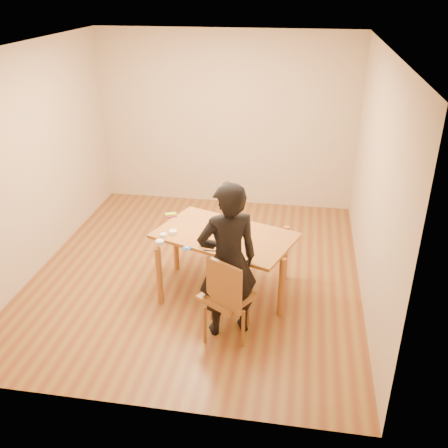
% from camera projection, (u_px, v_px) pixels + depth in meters
% --- Properties ---
extents(room_shell, '(4.00, 4.50, 2.70)m').
position_uv_depth(room_shell, '(201.00, 161.00, 6.02)').
color(room_shell, brown).
rests_on(room_shell, ground).
extents(dining_table, '(1.72, 1.35, 0.04)m').
position_uv_depth(dining_table, '(225.00, 236.00, 5.62)').
color(dining_table, brown).
rests_on(dining_table, floor).
extents(dining_chair, '(0.62, 0.62, 0.04)m').
position_uv_depth(dining_chair, '(227.00, 296.00, 5.03)').
color(dining_chair, brown).
rests_on(dining_chair, floor).
extents(cake_plate, '(0.26, 0.26, 0.02)m').
position_uv_depth(cake_plate, '(228.00, 228.00, 5.72)').
color(cake_plate, red).
rests_on(cake_plate, dining_table).
extents(cake, '(0.20, 0.20, 0.06)m').
position_uv_depth(cake, '(228.00, 225.00, 5.70)').
color(cake, white).
rests_on(cake, cake_plate).
extents(frosting_dome, '(0.19, 0.19, 0.03)m').
position_uv_depth(frosting_dome, '(228.00, 222.00, 5.68)').
color(frosting_dome, white).
rests_on(frosting_dome, cake).
extents(frosting_tub, '(0.10, 0.10, 0.09)m').
position_uv_depth(frosting_tub, '(203.00, 242.00, 5.36)').
color(frosting_tub, white).
rests_on(frosting_tub, dining_table).
extents(frosting_lid, '(0.09, 0.09, 0.01)m').
position_uv_depth(frosting_lid, '(187.00, 248.00, 5.31)').
color(frosting_lid, '#1849A1').
rests_on(frosting_lid, dining_table).
extents(frosting_dollop, '(0.04, 0.04, 0.02)m').
position_uv_depth(frosting_dollop, '(187.00, 247.00, 5.30)').
color(frosting_dollop, white).
rests_on(frosting_dollop, frosting_lid).
extents(ramekin_green, '(0.09, 0.09, 0.04)m').
position_uv_depth(ramekin_green, '(160.00, 242.00, 5.39)').
color(ramekin_green, white).
rests_on(ramekin_green, dining_table).
extents(ramekin_yellow, '(0.09, 0.09, 0.04)m').
position_uv_depth(ramekin_yellow, '(173.00, 232.00, 5.60)').
color(ramekin_yellow, white).
rests_on(ramekin_yellow, dining_table).
extents(ramekin_multi, '(0.08, 0.08, 0.04)m').
position_uv_depth(ramekin_multi, '(163.00, 235.00, 5.54)').
color(ramekin_multi, white).
rests_on(ramekin_multi, dining_table).
extents(candy_box_pink, '(0.14, 0.11, 0.02)m').
position_uv_depth(candy_box_pink, '(171.00, 216.00, 6.01)').
color(candy_box_pink, '#EE3880').
rests_on(candy_box_pink, dining_table).
extents(candy_box_green, '(0.15, 0.11, 0.02)m').
position_uv_depth(candy_box_green, '(171.00, 214.00, 6.01)').
color(candy_box_green, green).
rests_on(candy_box_green, candy_box_pink).
extents(spatula, '(0.17, 0.02, 0.01)m').
position_uv_depth(spatula, '(212.00, 251.00, 5.26)').
color(spatula, black).
rests_on(spatula, dining_table).
extents(person, '(0.72, 0.62, 1.67)m').
position_uv_depth(person, '(228.00, 261.00, 4.90)').
color(person, black).
rests_on(person, floor).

